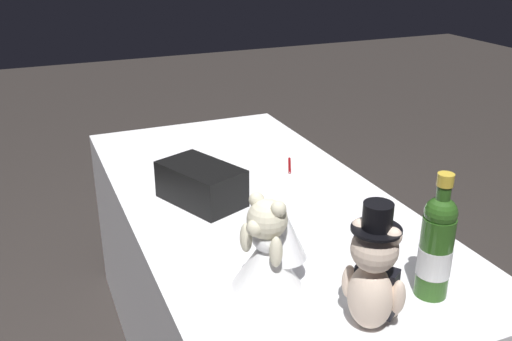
{
  "coord_description": "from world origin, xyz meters",
  "views": [
    {
      "loc": [
        -1.58,
        0.67,
        1.55
      ],
      "look_at": [
        0.0,
        0.0,
        0.83
      ],
      "focal_mm": 39.97,
      "sensor_mm": 36.0,
      "label": 1
    }
  ],
  "objects_px": {
    "champagne_bottle": "(436,245)",
    "teddy_bear_groom": "(373,275)",
    "signing_pen": "(290,166)",
    "teddy_bear_bride": "(271,246)",
    "gift_case_black": "(201,184)"
  },
  "relations": [
    {
      "from": "champagne_bottle",
      "to": "teddy_bear_groom",
      "type": "bearing_deg",
      "value": 101.08
    },
    {
      "from": "teddy_bear_bride",
      "to": "gift_case_black",
      "type": "xyz_separation_m",
      "value": [
        0.52,
        0.01,
        -0.04
      ]
    },
    {
      "from": "teddy_bear_groom",
      "to": "teddy_bear_bride",
      "type": "bearing_deg",
      "value": 31.04
    },
    {
      "from": "teddy_bear_bride",
      "to": "champagne_bottle",
      "type": "bearing_deg",
      "value": -119.54
    },
    {
      "from": "teddy_bear_groom",
      "to": "champagne_bottle",
      "type": "height_order",
      "value": "champagne_bottle"
    },
    {
      "from": "gift_case_black",
      "to": "teddy_bear_groom",
      "type": "bearing_deg",
      "value": -168.45
    },
    {
      "from": "signing_pen",
      "to": "teddy_bear_groom",
      "type": "bearing_deg",
      "value": 165.06
    },
    {
      "from": "teddy_bear_groom",
      "to": "signing_pen",
      "type": "xyz_separation_m",
      "value": [
        0.91,
        -0.24,
        -0.12
      ]
    },
    {
      "from": "teddy_bear_groom",
      "to": "champagne_bottle",
      "type": "xyz_separation_m",
      "value": [
        0.04,
        -0.2,
        0.01
      ]
    },
    {
      "from": "champagne_bottle",
      "to": "signing_pen",
      "type": "distance_m",
      "value": 0.88
    },
    {
      "from": "teddy_bear_groom",
      "to": "gift_case_black",
      "type": "relative_size",
      "value": 0.95
    },
    {
      "from": "teddy_bear_groom",
      "to": "signing_pen",
      "type": "height_order",
      "value": "teddy_bear_groom"
    },
    {
      "from": "teddy_bear_bride",
      "to": "teddy_bear_groom",
      "type": "bearing_deg",
      "value": -148.96
    },
    {
      "from": "teddy_bear_groom",
      "to": "teddy_bear_bride",
      "type": "xyz_separation_m",
      "value": [
        0.23,
        0.14,
        -0.02
      ]
    },
    {
      "from": "teddy_bear_bride",
      "to": "gift_case_black",
      "type": "bearing_deg",
      "value": 1.52
    }
  ]
}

